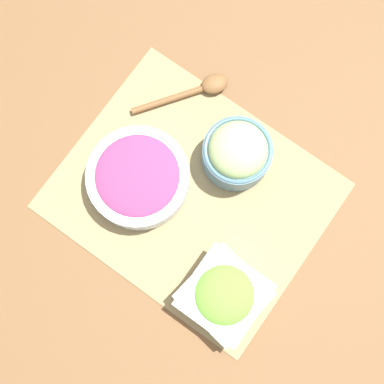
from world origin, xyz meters
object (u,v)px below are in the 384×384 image
(cucumber_bowl, at_px, (237,152))
(onion_bowl, at_px, (138,177))
(lettuce_bowl, at_px, (224,295))
(wooden_spoon, at_px, (199,89))

(cucumber_bowl, distance_m, onion_bowl, 0.18)
(cucumber_bowl, distance_m, lettuce_bowl, 0.25)
(lettuce_bowl, relative_size, wooden_spoon, 0.84)
(cucumber_bowl, height_order, wooden_spoon, cucumber_bowl)
(cucumber_bowl, height_order, onion_bowl, cucumber_bowl)
(lettuce_bowl, height_order, wooden_spoon, lettuce_bowl)
(cucumber_bowl, bearing_deg, onion_bowl, 48.95)
(cucumber_bowl, relative_size, onion_bowl, 0.68)
(onion_bowl, height_order, wooden_spoon, onion_bowl)
(cucumber_bowl, xyz_separation_m, wooden_spoon, (0.13, -0.07, -0.04))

